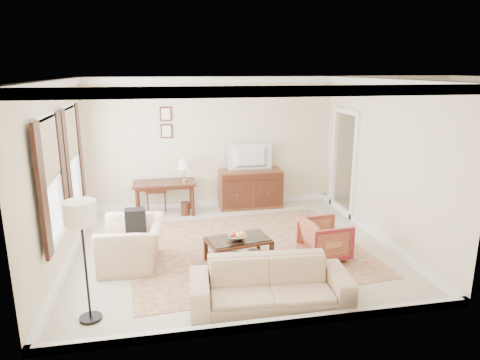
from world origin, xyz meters
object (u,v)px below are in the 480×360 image
object	(u,v)px
club_armchair	(132,236)
striped_armchair	(325,237)
tv	(251,149)
sofa	(270,277)
writing_desk	(165,187)
sideboard	(250,189)
coffee_table	(238,244)

from	to	relation	value
club_armchair	striped_armchair	bearing A→B (deg)	88.23
tv	sofa	world-z (taller)	tv
writing_desk	club_armchair	world-z (taller)	club_armchair
club_armchair	sideboard	bearing A→B (deg)	140.32
writing_desk	coffee_table	xyz separation A→B (m)	(1.10, -2.67, -0.29)
coffee_table	club_armchair	world-z (taller)	club_armchair
sideboard	tv	distance (m)	0.91
striped_armchair	tv	bearing A→B (deg)	6.63
sideboard	coffee_table	size ratio (longest dim) A/B	1.29
sofa	writing_desk	bearing A→B (deg)	112.42
writing_desk	tv	size ratio (longest dim) A/B	1.39
club_armchair	tv	bearing A→B (deg)	140.10
tv	striped_armchair	size ratio (longest dim) A/B	1.31
sofa	tv	bearing A→B (deg)	85.98
coffee_table	striped_armchair	size ratio (longest dim) A/B	1.51
tv	striped_armchair	distance (m)	3.10
writing_desk	tv	bearing A→B (deg)	3.24
writing_desk	club_armchair	size ratio (longest dim) A/B	1.18
sideboard	coffee_table	world-z (taller)	sideboard
striped_armchair	sofa	distance (m)	1.77
sideboard	sofa	world-z (taller)	sideboard
striped_armchair	sofa	world-z (taller)	sofa
writing_desk	coffee_table	distance (m)	2.90
sofa	club_armchair	bearing A→B (deg)	144.08
writing_desk	tv	world-z (taller)	tv
sideboard	coffee_table	bearing A→B (deg)	-106.14
writing_desk	sofa	size ratio (longest dim) A/B	0.62
striped_armchair	sideboard	bearing A→B (deg)	6.55
coffee_table	writing_desk	bearing A→B (deg)	112.45
coffee_table	club_armchair	distance (m)	1.70
striped_armchair	sofa	size ratio (longest dim) A/B	0.34
coffee_table	club_armchair	bearing A→B (deg)	171.70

